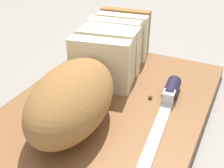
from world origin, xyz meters
name	(u,v)px	position (x,y,z in m)	size (l,w,h in m)	color
ground_plane	(112,110)	(0.00, 0.00, 0.00)	(3.00, 3.00, 0.00)	gray
cutting_board	(112,105)	(0.00, 0.00, 0.01)	(0.41, 0.30, 0.02)	brown
bread_loaf	(94,71)	(0.00, 0.03, 0.07)	(0.41, 0.16, 0.09)	#996633
bread_knife	(167,101)	(0.02, -0.09, 0.03)	(0.28, 0.04, 0.02)	silver
crumb_near_knife	(150,97)	(0.03, -0.06, 0.03)	(0.01, 0.01, 0.01)	#996633
crumb_near_loaf	(131,82)	(0.06, -0.01, 0.02)	(0.00, 0.00, 0.00)	#996633
crumb_stray_left	(78,105)	(-0.04, 0.04, 0.03)	(0.01, 0.01, 0.01)	#996633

